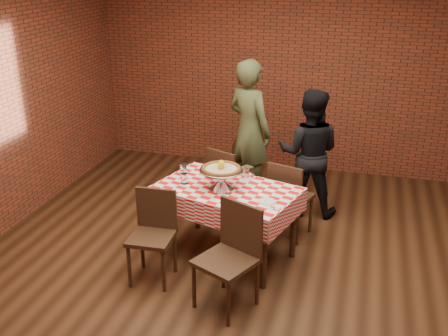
{
  "coord_description": "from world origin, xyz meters",
  "views": [
    {
      "loc": [
        1.0,
        -4.22,
        2.9
      ],
      "look_at": [
        -0.29,
        0.46,
        0.93
      ],
      "focal_mm": 42.64,
      "sensor_mm": 36.0,
      "label": 1
    }
  ],
  "objects": [
    {
      "name": "chair_near_left",
      "position": [
        -0.8,
        -0.23,
        0.44
      ],
      "size": [
        0.41,
        0.41,
        0.87
      ],
      "primitive_type": null,
      "rotation": [
        0.0,
        0.0,
        0.05
      ],
      "color": "#422B19",
      "rests_on": "ground"
    },
    {
      "name": "diner_black",
      "position": [
        0.42,
        1.6,
        0.75
      ],
      "size": [
        0.74,
        0.58,
        1.51
      ],
      "primitive_type": "imported",
      "rotation": [
        0.0,
        0.0,
        3.16
      ],
      "color": "black",
      "rests_on": "ground"
    },
    {
      "name": "diner_olive",
      "position": [
        -0.34,
        1.83,
        0.88
      ],
      "size": [
        0.77,
        0.7,
        1.77
      ],
      "primitive_type": "imported",
      "rotation": [
        0.0,
        0.0,
        2.6
      ],
      "color": "#49512D",
      "rests_on": "ground"
    },
    {
      "name": "pizza",
      "position": [
        -0.29,
        0.36,
        0.96
      ],
      "size": [
        0.5,
        0.5,
        0.03
      ],
      "primitive_type": "cylinder",
      "rotation": [
        0.0,
        0.0,
        -0.39
      ],
      "color": "beige",
      "rests_on": "pizza_stand"
    },
    {
      "name": "chair_far_left",
      "position": [
        -0.43,
        1.24,
        0.43
      ],
      "size": [
        0.51,
        0.51,
        0.87
      ],
      "primitive_type": null,
      "rotation": [
        0.0,
        0.0,
        2.74
      ],
      "color": "#422B19",
      "rests_on": "ground"
    },
    {
      "name": "water_glass_right",
      "position": [
        -0.77,
        0.61,
        0.81
      ],
      "size": [
        0.09,
        0.09,
        0.11
      ],
      "primitive_type": "cylinder",
      "rotation": [
        0.0,
        0.0,
        -0.28
      ],
      "color": "white",
      "rests_on": "tablecloth"
    },
    {
      "name": "pizza_stand",
      "position": [
        -0.29,
        0.36,
        0.85
      ],
      "size": [
        0.57,
        0.57,
        0.19
      ],
      "primitive_type": null,
      "rotation": [
        0.0,
        0.0,
        -0.39
      ],
      "color": "silver",
      "rests_on": "tablecloth"
    },
    {
      "name": "sweetener_packet_b",
      "position": [
        0.32,
        0.05,
        0.76
      ],
      "size": [
        0.06,
        0.06,
        0.0
      ],
      "primitive_type": "cube",
      "rotation": [
        0.0,
        0.0,
        -0.79
      ],
      "color": "white",
      "rests_on": "tablecloth"
    },
    {
      "name": "tablecloth",
      "position": [
        -0.24,
        0.38,
        0.64
      ],
      "size": [
        1.55,
        1.19,
        0.23
      ],
      "primitive_type": null,
      "rotation": [
        0.0,
        0.0,
        -0.28
      ],
      "color": "red",
      "rests_on": "table"
    },
    {
      "name": "ground",
      "position": [
        0.0,
        0.0,
        0.0
      ],
      "size": [
        6.0,
        6.0,
        0.0
      ],
      "primitive_type": "plane",
      "color": "black",
      "rests_on": "ground"
    },
    {
      "name": "back_wall",
      "position": [
        0.0,
        3.0,
        1.45
      ],
      "size": [
        5.5,
        0.0,
        5.5
      ],
      "primitive_type": "plane",
      "rotation": [
        1.57,
        0.0,
        0.0
      ],
      "color": "brown",
      "rests_on": "ground"
    },
    {
      "name": "water_glass_left",
      "position": [
        -0.68,
        0.37,
        0.81
      ],
      "size": [
        0.09,
        0.09,
        0.11
      ],
      "primitive_type": "cylinder",
      "rotation": [
        0.0,
        0.0,
        -0.28
      ],
      "color": "white",
      "rests_on": "tablecloth"
    },
    {
      "name": "condiment_caddy",
      "position": [
        -0.09,
        0.65,
        0.83
      ],
      "size": [
        0.12,
        0.11,
        0.14
      ],
      "primitive_type": "cube",
      "rotation": [
        0.0,
        0.0,
        -0.46
      ],
      "color": "silver",
      "rests_on": "tablecloth"
    },
    {
      "name": "side_plate",
      "position": [
        0.2,
        0.17,
        0.76
      ],
      "size": [
        0.2,
        0.2,
        0.01
      ],
      "primitive_type": "cylinder",
      "rotation": [
        0.0,
        0.0,
        -0.28
      ],
      "color": "white",
      "rests_on": "tablecloth"
    },
    {
      "name": "table",
      "position": [
        -0.24,
        0.38,
        0.38
      ],
      "size": [
        1.51,
        1.14,
        0.75
      ],
      "primitive_type": "cube",
      "rotation": [
        0.0,
        0.0,
        -0.28
      ],
      "color": "#422B19",
      "rests_on": "ground"
    },
    {
      "name": "chair_far_right",
      "position": [
        0.32,
        0.99,
        0.44
      ],
      "size": [
        0.5,
        0.5,
        0.88
      ],
      "primitive_type": null,
      "rotation": [
        0.0,
        0.0,
        2.83
      ],
      "color": "#422B19",
      "rests_on": "ground"
    },
    {
      "name": "lemon",
      "position": [
        -0.29,
        0.36,
        1.01
      ],
      "size": [
        0.09,
        0.09,
        0.09
      ],
      "primitive_type": "ellipsoid",
      "rotation": [
        0.0,
        0.0,
        -0.39
      ],
      "color": "yellow",
      "rests_on": "pizza"
    },
    {
      "name": "sweetener_packet_a",
      "position": [
        0.26,
        0.04,
        0.76
      ],
      "size": [
        0.06,
        0.04,
        0.0
      ],
      "primitive_type": "cube",
      "rotation": [
        0.0,
        0.0,
        -0.16
      ],
      "color": "white",
      "rests_on": "tablecloth"
    },
    {
      "name": "chair_near_right",
      "position": [
        -0.02,
        -0.45,
        0.47
      ],
      "size": [
        0.6,
        0.6,
        0.93
      ],
      "primitive_type": null,
      "rotation": [
        0.0,
        0.0,
        -0.44
      ],
      "color": "#422B19",
      "rests_on": "ground"
    }
  ]
}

